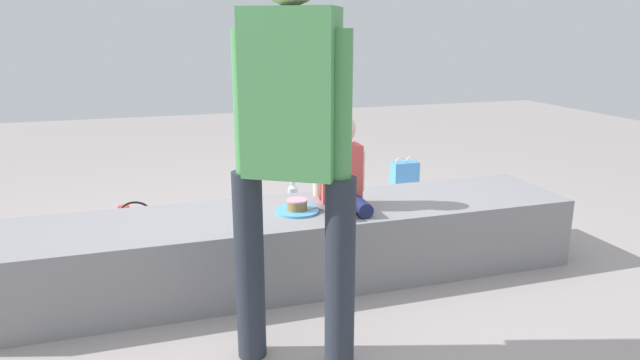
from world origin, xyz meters
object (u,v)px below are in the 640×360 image
Objects in this scene: water_bottle_far_side at (212,223)px; party_cup_red at (124,213)px; gift_bag at (405,177)px; handbag_black_leather at (136,234)px; adult_standing at (292,121)px; child_seated at (341,167)px; cake_plate at (297,208)px; water_bottle_near_gift at (293,197)px; cake_box_white at (434,197)px.

party_cup_red is at bearing 133.96° from water_bottle_far_side.
gift_bag reaches higher than party_cup_red.
adult_standing is at bearing -66.74° from handbag_black_leather.
child_seated is 0.31× the size of adult_standing.
cake_plate reaches higher than water_bottle_near_gift.
handbag_black_leather is at bearing -162.91° from gift_bag.
handbag_black_leather is (0.08, -0.63, 0.06)m from party_cup_red.
child_seated is at bearing -52.03° from water_bottle_far_side.
water_bottle_near_gift is 2.25× the size of party_cup_red.
cake_plate is 1.78m from gift_bag.
child_seated reaches higher than water_bottle_far_side.
child_seated is 2.35× the size of water_bottle_near_gift.
cake_box_white is (2.14, -0.38, 0.02)m from party_cup_red.
adult_standing is 6.94× the size of cake_plate.
handbag_black_leather is at bearing 113.26° from adult_standing.
adult_standing is 17.06× the size of party_cup_red.
water_bottle_far_side is at bearing 10.98° from handbag_black_leather.
water_bottle_far_side is 0.45m from handbag_black_leather.
water_bottle_near_gift is at bearing -172.38° from gift_bag.
adult_standing reaches higher than handbag_black_leather.
handbag_black_leather is (-2.00, -0.62, -0.02)m from gift_bag.
water_bottle_far_side is at bearing -46.04° from party_cup_red.
water_bottle_near_gift is 1.02m from cake_box_white.
child_seated reaches higher than handbag_black_leather.
handbag_black_leather is at bearing -82.44° from party_cup_red.
cake_box_white is at bearing 40.62° from child_seated.
cake_plate is at bearing 73.60° from adult_standing.
adult_standing is at bearing -84.50° from water_bottle_far_side.
party_cup_red is (-1.15, 0.14, -0.05)m from water_bottle_near_gift.
party_cup_red is at bearing 97.56° from handbag_black_leather.
adult_standing is 1.69m from handbag_black_leather.
child_seated reaches higher than cake_plate.
handbag_black_leather is (-0.44, -0.09, 0.01)m from water_bottle_far_side.
gift_bag is 2.09m from handbag_black_leather.
water_bottle_near_gift is at bearing 24.71° from handbag_black_leather.
cake_plate is 1.08× the size of water_bottle_far_side.
gift_bag is 1.65m from water_bottle_far_side.
water_bottle_far_side reaches higher than cake_box_white.
cake_plate is 0.69× the size of cake_box_white.
cake_plate is at bearing -144.74° from cake_box_white.
cake_box_white is (0.06, -0.37, -0.06)m from gift_bag.
child_seated is 1.05m from water_bottle_far_side.
child_seated is at bearing -49.34° from party_cup_red.
party_cup_red is (-0.66, 1.98, -0.89)m from adult_standing.
gift_bag reaches higher than water_bottle_near_gift.
cake_box_white is at bearing 35.26° from cake_plate.
cake_plate reaches higher than handbag_black_leather.
child_seated is 1.59× the size of handbag_black_leather.
cake_box_white is (1.62, 0.16, -0.02)m from water_bottle_far_side.
gift_bag is 0.90× the size of cake_box_white.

